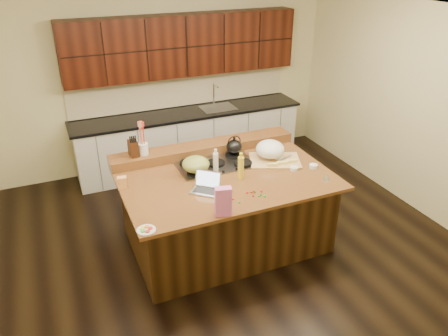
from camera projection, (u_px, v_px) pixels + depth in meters
name	position (u px, v px, depth m)	size (l,w,h in m)	color
room	(226.00, 142.00, 4.83)	(5.52, 5.02, 2.72)	black
island	(226.00, 209.00, 5.24)	(2.40, 1.60, 0.92)	black
back_ledge	(204.00, 148.00, 5.58)	(2.40, 0.30, 0.12)	black
cooktop	(216.00, 164.00, 5.27)	(0.92, 0.52, 0.05)	gray
back_counter	(188.00, 108.00, 6.93)	(3.70, 0.66, 2.40)	silver
kettle	(234.00, 147.00, 5.42)	(0.20, 0.20, 0.18)	black
green_bowl	(196.00, 164.00, 5.00)	(0.32, 0.32, 0.17)	olive
laptop	(206.00, 186.00, 4.72)	(0.37, 0.36, 0.20)	#B7B7BC
oil_bottle	(241.00, 168.00, 4.92)	(0.07, 0.07, 0.27)	yellow
vinegar_bottle	(216.00, 163.00, 5.05)	(0.06, 0.06, 0.25)	silver
wooden_tray	(271.00, 152.00, 5.36)	(0.73, 0.64, 0.25)	tan
ramekin_a	(313.00, 166.00, 5.20)	(0.10, 0.10, 0.04)	white
ramekin_b	(294.00, 169.00, 5.15)	(0.10, 0.10, 0.04)	white
ramekin_c	(279.00, 159.00, 5.38)	(0.10, 0.10, 0.04)	white
strainer_bowl	(270.00, 147.00, 5.64)	(0.24, 0.24, 0.09)	#996B3F
kitchen_timer	(326.00, 177.00, 4.93)	(0.08, 0.08, 0.07)	silver
pink_bag	(223.00, 201.00, 4.24)	(0.16, 0.09, 0.30)	pink
candy_plate	(146.00, 230.00, 4.07)	(0.18, 0.18, 0.01)	white
package_box	(122.00, 183.00, 4.74)	(0.10, 0.07, 0.14)	#EB9E52
utensil_crock	(143.00, 149.00, 5.24)	(0.12, 0.12, 0.14)	white
knife_block	(133.00, 148.00, 5.19)	(0.10, 0.16, 0.19)	black
gumdrop_0	(252.00, 192.00, 4.68)	(0.02, 0.02, 0.02)	red
gumdrop_1	(264.00, 196.00, 4.60)	(0.02, 0.02, 0.02)	#198C26
gumdrop_2	(261.00, 191.00, 4.70)	(0.02, 0.02, 0.02)	red
gumdrop_3	(255.00, 192.00, 4.69)	(0.02, 0.02, 0.02)	#198C26
gumdrop_4	(223.00, 200.00, 4.53)	(0.02, 0.02, 0.02)	red
gumdrop_5	(230.00, 195.00, 4.62)	(0.02, 0.02, 0.02)	#198C26
gumdrop_6	(262.00, 191.00, 4.71)	(0.02, 0.02, 0.02)	red
gumdrop_7	(259.00, 196.00, 4.61)	(0.02, 0.02, 0.02)	#198C26
gumdrop_8	(247.00, 193.00, 4.67)	(0.02, 0.02, 0.02)	red
gumdrop_9	(239.00, 203.00, 4.49)	(0.02, 0.02, 0.02)	#198C26
gumdrop_10	(253.00, 196.00, 4.61)	(0.02, 0.02, 0.02)	red
gumdrop_11	(261.00, 195.00, 4.63)	(0.02, 0.02, 0.02)	#198C26
gumdrop_12	(254.00, 191.00, 4.70)	(0.02, 0.02, 0.02)	red
gumdrop_13	(265.00, 196.00, 4.62)	(0.02, 0.02, 0.02)	#198C26
gumdrop_14	(233.00, 199.00, 4.56)	(0.02, 0.02, 0.02)	red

